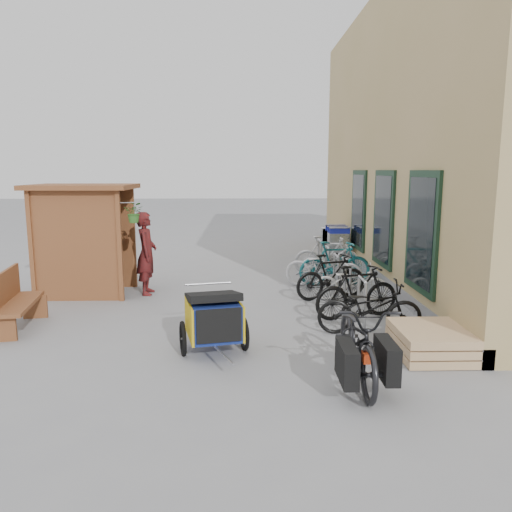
{
  "coord_description": "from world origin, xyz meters",
  "views": [
    {
      "loc": [
        0.25,
        -8.35,
        2.7
      ],
      "look_at": [
        0.5,
        1.5,
        1.0
      ],
      "focal_mm": 35.0,
      "sensor_mm": 36.0,
      "label": 1
    }
  ],
  "objects_px": {
    "child_trailer": "(214,317)",
    "bike_7": "(327,256)",
    "bike_1": "(357,292)",
    "bench": "(14,300)",
    "cargo_bike": "(359,341)",
    "person_kiosk": "(147,253)",
    "bike_5": "(335,263)",
    "bike_6": "(332,262)",
    "kiosk": "(80,224)",
    "bike_2": "(350,282)",
    "bike_0": "(370,308)",
    "shopping_carts": "(334,239)",
    "bike_3": "(331,276)",
    "bike_4": "(324,267)",
    "pallet_stack": "(430,341)"
  },
  "relations": [
    {
      "from": "pallet_stack",
      "to": "bike_7",
      "type": "xyz_separation_m",
      "value": [
        -0.58,
        5.75,
        0.3
      ]
    },
    {
      "from": "bench",
      "to": "bike_4",
      "type": "xyz_separation_m",
      "value": [
        5.79,
        2.94,
        -0.04
      ]
    },
    {
      "from": "kiosk",
      "to": "bike_6",
      "type": "distance_m",
      "value": 6.05
    },
    {
      "from": "kiosk",
      "to": "bike_3",
      "type": "xyz_separation_m",
      "value": [
        5.38,
        -0.58,
        -1.06
      ]
    },
    {
      "from": "kiosk",
      "to": "person_kiosk",
      "type": "relative_size",
      "value": 1.38
    },
    {
      "from": "bike_1",
      "to": "person_kiosk",
      "type": "bearing_deg",
      "value": 48.36
    },
    {
      "from": "pallet_stack",
      "to": "bike_4",
      "type": "relative_size",
      "value": 0.67
    },
    {
      "from": "person_kiosk",
      "to": "bike_4",
      "type": "distance_m",
      "value": 4.04
    },
    {
      "from": "bench",
      "to": "bike_3",
      "type": "distance_m",
      "value": 6.08
    },
    {
      "from": "child_trailer",
      "to": "bike_7",
      "type": "xyz_separation_m",
      "value": [
        2.62,
        5.53,
        -0.04
      ]
    },
    {
      "from": "person_kiosk",
      "to": "shopping_carts",
      "type": "bearing_deg",
      "value": -52.85
    },
    {
      "from": "bike_2",
      "to": "bike_6",
      "type": "bearing_deg",
      "value": 10.35
    },
    {
      "from": "child_trailer",
      "to": "bike_2",
      "type": "relative_size",
      "value": 1.13
    },
    {
      "from": "person_kiosk",
      "to": "bike_3",
      "type": "distance_m",
      "value": 4.03
    },
    {
      "from": "bike_0",
      "to": "child_trailer",
      "type": "bearing_deg",
      "value": 109.94
    },
    {
      "from": "child_trailer",
      "to": "bike_3",
      "type": "bearing_deg",
      "value": 40.45
    },
    {
      "from": "bike_2",
      "to": "bike_7",
      "type": "relative_size",
      "value": 0.89
    },
    {
      "from": "bike_0",
      "to": "bike_6",
      "type": "bearing_deg",
      "value": 1.38
    },
    {
      "from": "cargo_bike",
      "to": "bike_3",
      "type": "distance_m",
      "value": 4.17
    },
    {
      "from": "bike_4",
      "to": "bike_1",
      "type": "bearing_deg",
      "value": -157.75
    },
    {
      "from": "bench",
      "to": "cargo_bike",
      "type": "xyz_separation_m",
      "value": [
        5.41,
        -2.27,
        0.02
      ]
    },
    {
      "from": "kiosk",
      "to": "person_kiosk",
      "type": "distance_m",
      "value": 1.55
    },
    {
      "from": "shopping_carts",
      "to": "bike_3",
      "type": "distance_m",
      "value": 4.71
    },
    {
      "from": "child_trailer",
      "to": "bike_1",
      "type": "distance_m",
      "value": 3.03
    },
    {
      "from": "child_trailer",
      "to": "bike_6",
      "type": "distance_m",
      "value": 5.79
    },
    {
      "from": "kiosk",
      "to": "cargo_bike",
      "type": "distance_m",
      "value": 6.96
    },
    {
      "from": "cargo_bike",
      "to": "bike_5",
      "type": "distance_m",
      "value": 5.49
    },
    {
      "from": "pallet_stack",
      "to": "cargo_bike",
      "type": "relative_size",
      "value": 0.58
    },
    {
      "from": "person_kiosk",
      "to": "bike_1",
      "type": "bearing_deg",
      "value": -117.61
    },
    {
      "from": "kiosk",
      "to": "bike_6",
      "type": "xyz_separation_m",
      "value": [
        5.75,
        1.49,
        -1.14
      ]
    },
    {
      "from": "cargo_bike",
      "to": "bike_6",
      "type": "xyz_separation_m",
      "value": [
        0.74,
        6.22,
        -0.12
      ]
    },
    {
      "from": "cargo_bike",
      "to": "person_kiosk",
      "type": "xyz_separation_m",
      "value": [
        -3.6,
        4.7,
        0.37
      ]
    },
    {
      "from": "bike_5",
      "to": "kiosk",
      "type": "bearing_deg",
      "value": 87.91
    },
    {
      "from": "bike_6",
      "to": "bike_7",
      "type": "relative_size",
      "value": 0.93
    },
    {
      "from": "bench",
      "to": "bike_7",
      "type": "distance_m",
      "value": 7.5
    },
    {
      "from": "bike_4",
      "to": "bike_7",
      "type": "xyz_separation_m",
      "value": [
        0.31,
        1.41,
        0.04
      ]
    },
    {
      "from": "kiosk",
      "to": "bike_3",
      "type": "height_order",
      "value": "kiosk"
    },
    {
      "from": "shopping_carts",
      "to": "bike_0",
      "type": "relative_size",
      "value": 0.99
    },
    {
      "from": "cargo_bike",
      "to": "bike_5",
      "type": "xyz_separation_m",
      "value": [
        0.69,
        5.45,
        -0.01
      ]
    },
    {
      "from": "person_kiosk",
      "to": "bike_5",
      "type": "bearing_deg",
      "value": -82.89
    },
    {
      "from": "bike_1",
      "to": "bike_4",
      "type": "relative_size",
      "value": 0.93
    },
    {
      "from": "bench",
      "to": "cargo_bike",
      "type": "distance_m",
      "value": 5.87
    },
    {
      "from": "shopping_carts",
      "to": "cargo_bike",
      "type": "height_order",
      "value": "shopping_carts"
    },
    {
      "from": "bench",
      "to": "child_trailer",
      "type": "relative_size",
      "value": 0.96
    },
    {
      "from": "shopping_carts",
      "to": "bike_4",
      "type": "relative_size",
      "value": 0.94
    },
    {
      "from": "shopping_carts",
      "to": "bike_2",
      "type": "bearing_deg",
      "value": -96.26
    },
    {
      "from": "shopping_carts",
      "to": "bike_6",
      "type": "height_order",
      "value": "shopping_carts"
    },
    {
      "from": "bike_3",
      "to": "bike_5",
      "type": "relative_size",
      "value": 0.92
    },
    {
      "from": "kiosk",
      "to": "bike_5",
      "type": "relative_size",
      "value": 1.42
    },
    {
      "from": "bike_2",
      "to": "bike_6",
      "type": "xyz_separation_m",
      "value": [
        -0.0,
        2.23,
        0.02
      ]
    }
  ]
}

